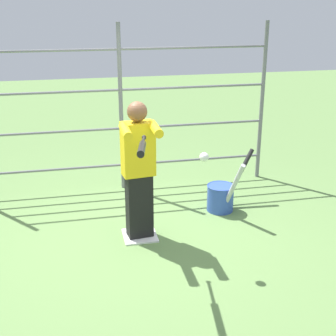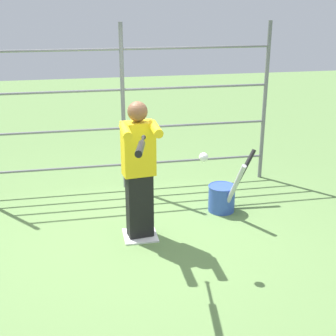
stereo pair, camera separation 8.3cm
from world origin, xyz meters
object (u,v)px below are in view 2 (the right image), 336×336
Objects in this scene: bat_bucket at (223,196)px; baseball_bat_swinging at (141,147)px; softball_in_flight at (204,157)px; batter at (139,167)px.

baseball_bat_swinging is at bearing 48.26° from bat_bucket.
softball_in_flight is at bearing -156.99° from baseball_bat_swinging.
batter is at bearing -48.38° from softball_in_flight.
baseball_bat_swinging is 9.11× the size of softball_in_flight.
baseball_bat_swinging is at bearing 23.01° from softball_in_flight.
bat_bucket is (-0.62, -1.17, -0.99)m from softball_in_flight.
bat_bucket is (-1.20, -0.52, -0.69)m from batter.
batter is 1.90× the size of baseball_bat_swinging.
batter is 0.92m from softball_in_flight.
bat_bucket is at bearing -131.74° from baseball_bat_swinging.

